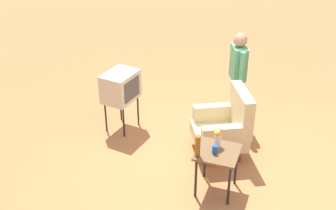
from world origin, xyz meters
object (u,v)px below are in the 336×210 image
soda_can_blue (215,149)px  bottle_tall_amber (198,146)px  side_table (217,157)px  tv_on_stand (121,87)px  person_standing (238,74)px  armchair (226,125)px  flower_vase (218,137)px

soda_can_blue → bottle_tall_amber: bottle_tall_amber is taller
side_table → tv_on_stand: size_ratio=0.63×
side_table → bottle_tall_amber: size_ratio=2.16×
person_standing → soda_can_blue: (1.91, 0.11, -0.23)m
side_table → bottle_tall_amber: (0.18, -0.23, 0.25)m
armchair → side_table: bearing=5.7°
soda_can_blue → flower_vase: size_ratio=0.46×
armchair → soda_can_blue: armchair is taller
bottle_tall_amber → armchair: bearing=172.9°
tv_on_stand → person_standing: size_ratio=0.63×
side_table → person_standing: person_standing is taller
side_table → flower_vase: 0.27m
soda_can_blue → tv_on_stand: bearing=-120.5°
bottle_tall_amber → flower_vase: (-0.29, 0.19, -0.00)m
tv_on_stand → side_table: bearing=61.2°
armchair → tv_on_stand: 1.83m
armchair → soda_can_blue: (0.97, 0.06, 0.21)m
bottle_tall_amber → tv_on_stand: bearing=-126.3°
side_table → tv_on_stand: 2.18m
soda_can_blue → person_standing: bearing=-176.7°
soda_can_blue → flower_vase: bearing=-178.6°
armchair → flower_vase: bearing=3.9°
tv_on_stand → person_standing: bearing=114.6°
side_table → person_standing: size_ratio=0.39×
person_standing → side_table: bearing=4.3°
tv_on_stand → person_standing: (-0.81, 1.76, 0.16)m
person_standing → flower_vase: person_standing is taller
bottle_tall_amber → flower_vase: bottle_tall_amber is taller
flower_vase → bottle_tall_amber: bearing=-33.5°
armchair → soda_can_blue: size_ratio=8.69×
person_standing → tv_on_stand: bearing=-65.4°
person_standing → soda_can_blue: person_standing is taller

